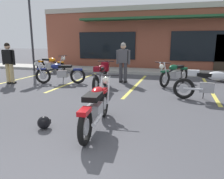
{
  "coord_description": "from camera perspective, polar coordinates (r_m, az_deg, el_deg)",
  "views": [
    {
      "loc": [
        1.58,
        -1.56,
        1.73
      ],
      "look_at": [
        0.02,
        3.51,
        0.55
      ],
      "focal_mm": 34.82,
      "sensor_mm": 36.0,
      "label": 1
    }
  ],
  "objects": [
    {
      "name": "motorcycle_orange_scrambler",
      "position": [
        6.94,
        25.32,
        1.37
      ],
      "size": [
        2.11,
        0.66,
        0.98
      ],
      "color": "black",
      "rests_on": "ground_plane"
    },
    {
      "name": "motorcycle_red_sportbike",
      "position": [
        7.94,
        -2.78,
        3.84
      ],
      "size": [
        0.69,
        2.11,
        0.98
      ],
      "color": "black",
      "rests_on": "ground_plane"
    },
    {
      "name": "person_by_back_row",
      "position": [
        9.85,
        -25.5,
        6.82
      ],
      "size": [
        0.6,
        0.28,
        1.68
      ],
      "color": "black",
      "rests_on": "ground_plane"
    },
    {
      "name": "helmet_on_pavement",
      "position": [
        4.63,
        -17.44,
        -8.28
      ],
      "size": [
        0.26,
        0.26,
        0.26
      ],
      "color": "black",
      "rests_on": "ground_plane"
    },
    {
      "name": "parking_lot_lamp_post",
      "position": [
        13.86,
        -20.99,
        17.62
      ],
      "size": [
        0.24,
        0.76,
        4.83
      ],
      "color": "#2D2D33",
      "rests_on": "ground_plane"
    },
    {
      "name": "sidewalk_kerb",
      "position": [
        12.42,
        9.64,
        4.71
      ],
      "size": [
        22.0,
        1.8,
        0.14
      ],
      "primitive_type": "cube",
      "color": "#A8A59E",
      "rests_on": "ground_plane"
    },
    {
      "name": "motorcycle_black_cruiser",
      "position": [
        12.7,
        -15.83,
        6.37
      ],
      "size": [
        2.1,
        0.76,
        0.98
      ],
      "color": "black",
      "rests_on": "ground_plane"
    },
    {
      "name": "motorcycle_foreground_classic",
      "position": [
        4.37,
        -4.13,
        -4.37
      ],
      "size": [
        0.69,
        2.11,
        0.98
      ],
      "color": "black",
      "rests_on": "ground_plane"
    },
    {
      "name": "motorcycle_green_cafe_racer",
      "position": [
        9.09,
        16.08,
        4.05
      ],
      "size": [
        1.27,
        1.91,
        0.98
      ],
      "color": "black",
      "rests_on": "ground_plane"
    },
    {
      "name": "ground_plane",
      "position": [
        5.54,
        -0.37,
        -5.64
      ],
      "size": [
        80.0,
        80.0,
        0.0
      ],
      "primitive_type": "plane",
      "color": "#47474C"
    },
    {
      "name": "person_in_shorts_foreground",
      "position": [
        9.18,
        2.96,
        7.68
      ],
      "size": [
        0.6,
        0.29,
        1.68
      ],
      "color": "black",
      "rests_on": "ground_plane"
    },
    {
      "name": "brick_storefront_building",
      "position": [
        16.12,
        11.75,
        12.99
      ],
      "size": [
        14.67,
        5.95,
        3.83
      ],
      "color": "brown",
      "rests_on": "ground_plane"
    },
    {
      "name": "painted_stall_lines",
      "position": [
        8.92,
        6.54,
        1.31
      ],
      "size": [
        11.09,
        4.8,
        0.01
      ],
      "color": "#DBCC4C",
      "rests_on": "ground_plane"
    },
    {
      "name": "motorcycle_silver_naked",
      "position": [
        9.27,
        -13.57,
        4.35
      ],
      "size": [
        2.06,
        0.96,
        0.98
      ],
      "color": "black",
      "rests_on": "ground_plane"
    }
  ]
}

